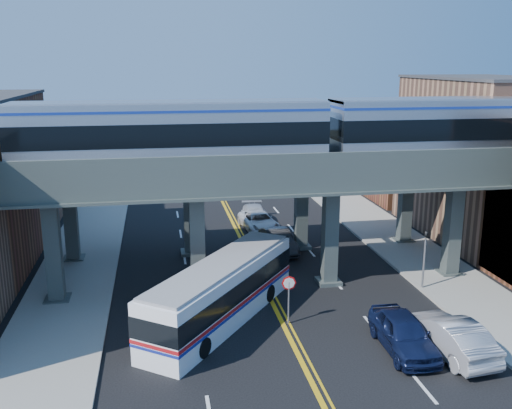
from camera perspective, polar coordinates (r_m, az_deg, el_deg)
ground at (r=27.75m, az=4.08°, el=-14.48°), size 120.00×120.00×0.00m
sidewalk_west at (r=36.50m, az=-17.95°, el=-7.79°), size 5.00×70.00×0.16m
sidewalk_east at (r=40.16m, az=16.74°, el=-5.69°), size 5.00×70.00×0.16m
building_west_c at (r=54.84m, az=-22.93°, el=3.26°), size 8.00×10.00×8.00m
building_east_b at (r=47.18m, az=21.66°, el=4.25°), size 8.00×14.00×12.00m
building_east_c at (r=58.73m, az=14.97°, el=5.04°), size 8.00×10.00×9.00m
elevated_viaduct_near at (r=32.90m, az=0.92°, el=2.18°), size 52.00×3.60×7.40m
elevated_viaduct_far at (r=39.67m, az=-0.99°, el=4.24°), size 52.00×3.60×7.40m
transit_train at (r=31.84m, az=-8.43°, el=7.14°), size 52.65×3.31×3.86m
stop_sign at (r=29.68m, az=3.30°, el=-8.73°), size 0.76×0.09×2.63m
traffic_signal at (r=35.08m, az=16.51°, el=-4.71°), size 0.15×0.18×4.10m
transit_bus at (r=30.13m, az=-3.48°, el=-8.77°), size 9.16×11.10×3.05m
car_lane_a at (r=28.32m, az=14.52°, el=-12.32°), size 2.20×5.19×1.75m
car_lane_b at (r=40.88m, az=2.25°, el=-3.67°), size 2.20×4.96×1.58m
car_lane_c at (r=45.97m, az=0.30°, el=-1.72°), size 2.99×5.50×1.46m
car_lane_d at (r=47.81m, az=-0.12°, el=-1.09°), size 2.35×5.19×1.48m
car_parked_curb at (r=28.64m, az=18.85°, el=-12.31°), size 2.47×5.56×1.77m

